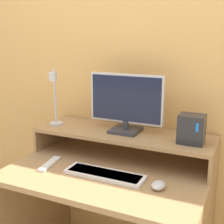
{
  "coord_description": "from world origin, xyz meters",
  "views": [
    {
      "loc": [
        0.69,
        -1.06,
        1.47
      ],
      "look_at": [
        0.0,
        0.41,
        1.07
      ],
      "focal_mm": 50.0,
      "sensor_mm": 36.0,
      "label": 1
    }
  ],
  "objects_px": {
    "monitor": "(126,103)",
    "desk_lamp": "(55,96)",
    "router_dock": "(192,129)",
    "keyboard": "(105,174)",
    "remote_control": "(50,164)",
    "mouse": "(158,185)"
  },
  "relations": [
    {
      "from": "desk_lamp",
      "to": "keyboard",
      "type": "xyz_separation_m",
      "value": [
        0.44,
        -0.2,
        -0.34
      ]
    },
    {
      "from": "monitor",
      "to": "desk_lamp",
      "type": "xyz_separation_m",
      "value": [
        -0.43,
        -0.1,
        0.02
      ]
    },
    {
      "from": "mouse",
      "to": "remote_control",
      "type": "xyz_separation_m",
      "value": [
        -0.64,
        0.01,
        -0.01
      ]
    },
    {
      "from": "keyboard",
      "to": "remote_control",
      "type": "bearing_deg",
      "value": -178.67
    },
    {
      "from": "desk_lamp",
      "to": "remote_control",
      "type": "bearing_deg",
      "value": -65.46
    },
    {
      "from": "router_dock",
      "to": "monitor",
      "type": "bearing_deg",
      "value": 174.09
    },
    {
      "from": "desk_lamp",
      "to": "router_dock",
      "type": "height_order",
      "value": "desk_lamp"
    },
    {
      "from": "desk_lamp",
      "to": "remote_control",
      "type": "distance_m",
      "value": 0.42
    },
    {
      "from": "router_dock",
      "to": "remote_control",
      "type": "distance_m",
      "value": 0.81
    },
    {
      "from": "monitor",
      "to": "desk_lamp",
      "type": "distance_m",
      "value": 0.44
    },
    {
      "from": "router_dock",
      "to": "remote_control",
      "type": "bearing_deg",
      "value": -159.48
    },
    {
      "from": "monitor",
      "to": "mouse",
      "type": "xyz_separation_m",
      "value": [
        0.3,
        -0.32,
        -0.31
      ]
    },
    {
      "from": "desk_lamp",
      "to": "mouse",
      "type": "xyz_separation_m",
      "value": [
        0.73,
        -0.22,
        -0.34
      ]
    },
    {
      "from": "monitor",
      "to": "keyboard",
      "type": "distance_m",
      "value": 0.44
    },
    {
      "from": "mouse",
      "to": "remote_control",
      "type": "relative_size",
      "value": 0.43
    },
    {
      "from": "remote_control",
      "to": "keyboard",
      "type": "bearing_deg",
      "value": 1.33
    },
    {
      "from": "router_dock",
      "to": "keyboard",
      "type": "relative_size",
      "value": 0.37
    },
    {
      "from": "remote_control",
      "to": "monitor",
      "type": "bearing_deg",
      "value": 43.11
    },
    {
      "from": "desk_lamp",
      "to": "monitor",
      "type": "bearing_deg",
      "value": 13.44
    },
    {
      "from": "monitor",
      "to": "keyboard",
      "type": "bearing_deg",
      "value": -88.35
    },
    {
      "from": "monitor",
      "to": "mouse",
      "type": "bearing_deg",
      "value": -46.55
    },
    {
      "from": "keyboard",
      "to": "mouse",
      "type": "relative_size",
      "value": 4.91
    }
  ]
}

